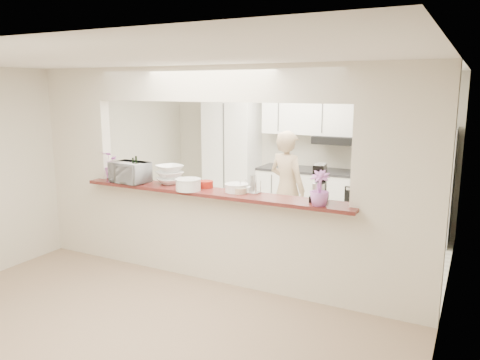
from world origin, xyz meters
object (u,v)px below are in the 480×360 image
Objects in this scene: stand_mixer at (320,184)px; person at (287,189)px; toaster_oven at (130,172)px; refrigerator at (425,185)px.

person reaches higher than stand_mixer.
toaster_oven is at bearing 68.46° from person.
toaster_oven is 1.19× the size of stand_mixer.
refrigerator is at bearing -127.64° from person.
toaster_oven is 2.23m from person.
stand_mixer is at bearing -107.22° from refrigerator.
refrigerator is 2.06m from person.
toaster_oven is (-3.20, -2.75, 0.37)m from refrigerator.
refrigerator is at bearing 44.55° from toaster_oven.
stand_mixer is at bearing 142.39° from person.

